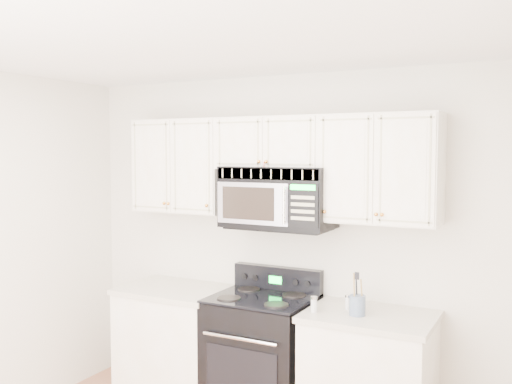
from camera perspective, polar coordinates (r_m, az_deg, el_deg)
The scene contains 8 objects.
room at distance 3.03m, azimuth -11.68°, elevation -9.65°, with size 3.51×3.51×2.61m.
base_cabinet_left at distance 4.84m, azimuth -7.93°, elevation -15.12°, with size 0.86×0.65×0.92m.
range at distance 4.44m, azimuth 0.62°, elevation -16.09°, with size 0.73×0.67×1.11m.
upper_cabinets at distance 4.28m, azimuth 1.77°, elevation 3.01°, with size 2.44×0.37×0.75m.
microwave at distance 4.23m, azimuth 2.22°, elevation -0.49°, with size 0.82×0.46×0.45m.
utensil_crock at distance 3.93m, azimuth 10.11°, elevation -11.04°, with size 0.11×0.11×0.29m.
shaker_salt at distance 3.97m, azimuth 5.82°, elevation -11.10°, with size 0.05×0.05×0.11m.
shaker_pepper at distance 4.07m, azimuth 9.19°, elevation -10.81°, with size 0.04×0.04×0.10m.
Camera 1 is at (1.87, -2.27, 2.01)m, focal length 40.00 mm.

